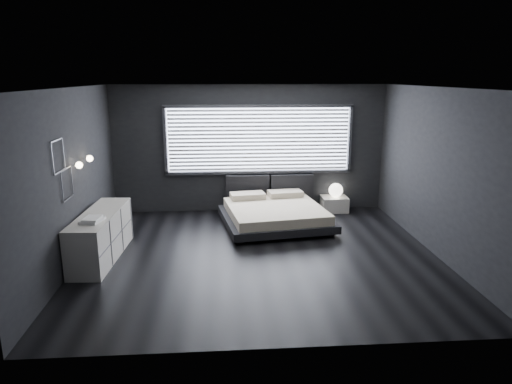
{
  "coord_description": "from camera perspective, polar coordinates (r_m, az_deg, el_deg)",
  "views": [
    {
      "loc": [
        -0.6,
        -7.25,
        2.98
      ],
      "look_at": [
        0.0,
        0.85,
        0.9
      ],
      "focal_mm": 32.0,
      "sensor_mm": 36.0,
      "label": 1
    }
  ],
  "objects": [
    {
      "name": "wall_art_upper",
      "position": [
        7.2,
        -23.49,
        4.13
      ],
      "size": [
        0.01,
        0.48,
        0.48
      ],
      "color": "#47474C",
      "rests_on": "ground"
    },
    {
      "name": "sconce_near",
      "position": [
        7.78,
        -21.26,
        3.15
      ],
      "size": [
        0.18,
        0.11,
        0.11
      ],
      "color": "silver",
      "rests_on": "ground"
    },
    {
      "name": "dresser",
      "position": [
        8.07,
        -18.76,
        -5.16
      ],
      "size": [
        0.66,
        1.98,
        0.78
      ],
      "color": "silver",
      "rests_on": "ground"
    },
    {
      "name": "book_stack",
      "position": [
        7.51,
        -19.8,
        -3.27
      ],
      "size": [
        0.34,
        0.41,
        0.07
      ],
      "color": "white",
      "rests_on": "dresser"
    },
    {
      "name": "window",
      "position": [
        10.08,
        0.37,
        6.54
      ],
      "size": [
        4.14,
        0.09,
        1.52
      ],
      "color": "white",
      "rests_on": "ground"
    },
    {
      "name": "nightstand",
      "position": [
        10.45,
        9.75,
        -1.48
      ],
      "size": [
        0.57,
        0.48,
        0.33
      ],
      "primitive_type": "cube",
      "rotation": [
        0.0,
        0.0,
        0.01
      ],
      "color": "silver",
      "rests_on": "ground"
    },
    {
      "name": "wall_art_lower",
      "position": [
        7.52,
        -22.53,
        0.96
      ],
      "size": [
        0.01,
        0.48,
        0.48
      ],
      "color": "#47474C",
      "rests_on": "ground"
    },
    {
      "name": "bed",
      "position": [
        9.31,
        2.35,
        -2.71
      ],
      "size": [
        2.33,
        2.25,
        0.53
      ],
      "color": "black",
      "rests_on": "ground"
    },
    {
      "name": "sconce_far",
      "position": [
        8.34,
        -20.1,
        3.96
      ],
      "size": [
        0.18,
        0.11,
        0.11
      ],
      "color": "silver",
      "rests_on": "ground"
    },
    {
      "name": "room",
      "position": [
        7.45,
        0.48,
        2.11
      ],
      "size": [
        6.04,
        6.0,
        2.8
      ],
      "color": "black",
      "rests_on": "ground"
    },
    {
      "name": "orb_lamp",
      "position": [
        10.36,
        9.94,
        0.23
      ],
      "size": [
        0.31,
        0.31,
        0.31
      ],
      "primitive_type": "sphere",
      "color": "white",
      "rests_on": "nightstand"
    },
    {
      "name": "headboard",
      "position": [
        10.24,
        1.74,
        0.74
      ],
      "size": [
        1.96,
        0.16,
        0.52
      ],
      "color": "black",
      "rests_on": "ground"
    }
  ]
}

